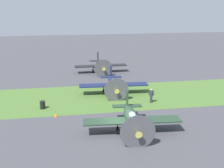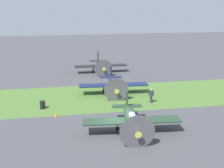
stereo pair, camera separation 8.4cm
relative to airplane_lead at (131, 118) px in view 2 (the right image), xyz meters
name	(u,v)px [view 2 (the right image)]	position (x,y,z in m)	size (l,w,h in m)	color
ground_plane	(118,132)	(1.25, -0.13, -1.35)	(160.00, 160.00, 0.00)	#424247
grass_verge	(102,97)	(1.25, -10.64, -1.35)	(120.00, 11.00, 0.01)	#476B2D
airplane_lead	(131,118)	(0.00, 0.00, 0.00)	(9.07, 7.18, 3.23)	#233D28
airplane_wingman	(113,83)	(-0.46, -12.01, -0.01)	(8.98, 7.11, 3.20)	#141E47
airplane_trail	(101,65)	(-0.43, -24.02, -0.04)	(8.73, 6.94, 3.13)	black
ground_crew_chief	(151,95)	(-4.23, -7.55, -0.44)	(0.57, 0.38, 1.73)	#2D3342
fuel_drum	(43,105)	(8.45, -7.71, -0.90)	(0.60, 0.60, 0.90)	black
runway_marker_cone	(56,115)	(6.97, -5.01, -1.13)	(0.36, 0.36, 0.44)	orange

